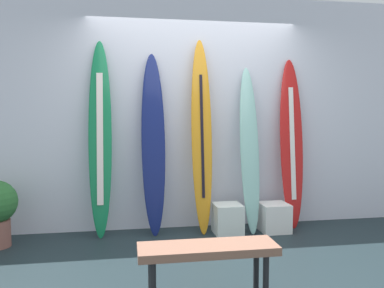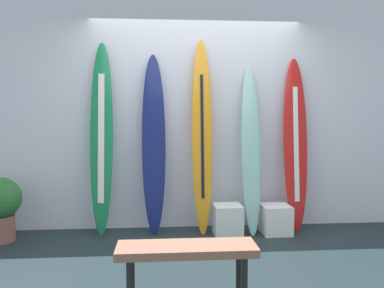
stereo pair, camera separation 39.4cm
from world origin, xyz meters
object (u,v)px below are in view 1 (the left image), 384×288
at_px(surfboard_seafoam, 249,149).
at_px(surfboard_navy, 153,144).
at_px(display_block_left, 228,219).
at_px(display_block_center, 274,217).
at_px(surfboard_emerald, 100,140).
at_px(surfboard_crimson, 291,143).
at_px(surfboard_sunset, 202,136).
at_px(bench, 208,253).

bearing_deg(surfboard_seafoam, surfboard_navy, 176.84).
distance_m(display_block_left, display_block_center, 0.56).
xyz_separation_m(surfboard_navy, surfboard_seafoam, (1.13, -0.06, -0.07)).
relative_size(surfboard_emerald, surfboard_crimson, 1.08).
relative_size(surfboard_sunset, display_block_left, 6.56).
relative_size(surfboard_sunset, surfboard_crimson, 1.10).
bearing_deg(display_block_center, surfboard_sunset, 170.84).
bearing_deg(display_block_center, surfboard_emerald, 175.02).
height_order(surfboard_emerald, surfboard_seafoam, surfboard_emerald).
bearing_deg(surfboard_crimson, surfboard_navy, -179.32).
xyz_separation_m(surfboard_navy, display_block_center, (1.41, -0.16, -0.88)).
bearing_deg(surfboard_seafoam, surfboard_sunset, 176.28).
bearing_deg(surfboard_emerald, surfboard_seafoam, -2.49).
bearing_deg(surfboard_seafoam, surfboard_emerald, 177.51).
xyz_separation_m(surfboard_seafoam, bench, (-0.86, -1.74, -0.59)).
bearing_deg(surfboard_seafoam, surfboard_crimson, 8.36).
distance_m(display_block_center, bench, 2.01).
relative_size(surfboard_seafoam, surfboard_crimson, 0.95).
bearing_deg(display_block_center, surfboard_navy, 173.43).
height_order(surfboard_crimson, display_block_center, surfboard_crimson).
distance_m(surfboard_seafoam, bench, 2.03).
bearing_deg(bench, surfboard_crimson, 52.01).
distance_m(surfboard_sunset, display_block_left, 1.01).
bearing_deg(surfboard_navy, surfboard_seafoam, -3.16).
bearing_deg(surfboard_crimson, surfboard_sunset, -177.70).
height_order(surfboard_emerald, surfboard_crimson, surfboard_emerald).
height_order(surfboard_navy, bench, surfboard_navy).
xyz_separation_m(surfboard_crimson, display_block_left, (-0.84, -0.18, -0.86)).
xyz_separation_m(surfboard_sunset, display_block_left, (0.28, -0.13, -0.96)).
distance_m(surfboard_emerald, bench, 2.13).
bearing_deg(surfboard_emerald, display_block_left, -6.65).
height_order(surfboard_navy, surfboard_sunset, surfboard_sunset).
height_order(surfboard_navy, surfboard_crimson, surfboard_navy).
xyz_separation_m(surfboard_emerald, surfboard_sunset, (1.16, -0.04, 0.04)).
height_order(surfboard_seafoam, display_block_center, surfboard_seafoam).
bearing_deg(display_block_left, surfboard_sunset, 155.40).
bearing_deg(surfboard_navy, surfboard_crimson, 0.68).
height_order(surfboard_sunset, surfboard_crimson, surfboard_sunset).
height_order(surfboard_navy, display_block_left, surfboard_navy).
xyz_separation_m(surfboard_navy, surfboard_sunset, (0.56, -0.03, 0.09)).
xyz_separation_m(surfboard_sunset, display_block_center, (0.85, -0.14, -0.97)).
distance_m(surfboard_crimson, display_block_left, 1.22).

